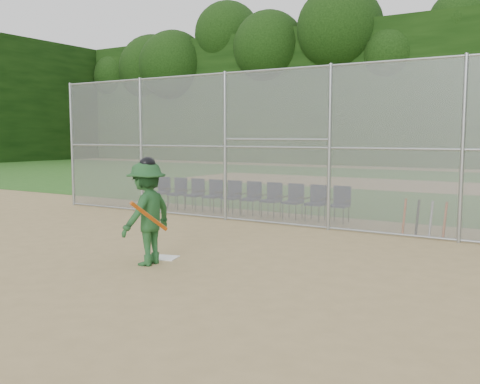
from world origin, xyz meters
The scene contains 18 objects.
ground centered at (0.00, 0.00, 0.00)m, with size 100.00×100.00×0.00m, color tan.
grass_strip centered at (0.00, 18.00, 0.01)m, with size 100.00×100.00×0.00m, color #295D1C.
dirt_patch_far centered at (0.00, 18.00, 0.01)m, with size 24.00×24.00×0.00m, color tan.
backstop_fence centered at (0.00, 5.00, 2.07)m, with size 16.09×0.09×4.00m.
treeline centered at (0.00, 20.00, 5.50)m, with size 81.00×60.00×11.00m.
home_plate centered at (-0.44, 0.54, 0.01)m, with size 0.41×0.41×0.02m, color white.
batter_at_plate centered at (-0.41, 0.00, 0.93)m, with size 0.90×1.36×1.93m.
spare_bats centered at (3.19, 5.34, 0.41)m, with size 0.96×0.37×0.84m.
chair_0 centered at (-5.28, 6.17, 0.48)m, with size 0.54×0.52×0.96m, color #10163B, non-canonical shape.
chair_1 centered at (-4.61, 6.17, 0.48)m, with size 0.54×0.52×0.96m, color #10163B, non-canonical shape.
chair_2 centered at (-3.93, 6.17, 0.48)m, with size 0.54×0.52×0.96m, color #10163B, non-canonical shape.
chair_3 centered at (-3.25, 6.17, 0.48)m, with size 0.54×0.52×0.96m, color #10163B, non-canonical shape.
chair_4 centered at (-2.57, 6.17, 0.48)m, with size 0.54×0.52×0.96m, color #10163B, non-canonical shape.
chair_5 centered at (-1.89, 6.17, 0.48)m, with size 0.54×0.52×0.96m, color #10163B, non-canonical shape.
chair_6 centered at (-1.21, 6.17, 0.48)m, with size 0.54×0.52×0.96m, color #10163B, non-canonical shape.
chair_7 centered at (-0.54, 6.17, 0.48)m, with size 0.54×0.52×0.96m, color #10163B, non-canonical shape.
chair_8 centered at (0.14, 6.17, 0.48)m, with size 0.54×0.52×0.96m, color #10163B, non-canonical shape.
chair_9 centered at (0.82, 6.17, 0.48)m, with size 0.54×0.52×0.96m, color #10163B, non-canonical shape.
Camera 1 is at (5.89, -7.13, 2.29)m, focal length 40.00 mm.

